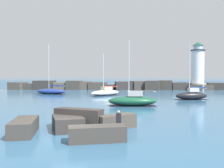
{
  "coord_description": "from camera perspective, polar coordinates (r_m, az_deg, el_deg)",
  "views": [
    {
      "loc": [
        3.44,
        -15.42,
        3.88
      ],
      "look_at": [
        1.65,
        30.29,
        2.3
      ],
      "focal_mm": 40.0,
      "sensor_mm": 36.0,
      "label": 1
    }
  ],
  "objects": [
    {
      "name": "ground_plane",
      "position": [
        16.27,
        -10.24,
        -11.85
      ],
      "size": [
        600.0,
        600.0,
        0.0
      ],
      "primitive_type": "plane",
      "color": "#336084"
    },
    {
      "name": "open_sea_beyond",
      "position": [
        128.29,
        0.7,
        0.25
      ],
      "size": [
        400.0,
        116.0,
        0.01
      ],
      "color": "#235175",
      "rests_on": "ground"
    },
    {
      "name": "breakwater_jetty",
      "position": [
        68.24,
        0.78,
        -0.4
      ],
      "size": [
        58.73,
        7.1,
        2.53
      ],
      "color": "#4C443D",
      "rests_on": "ground"
    },
    {
      "name": "lighthouse",
      "position": [
        70.45,
        19.0,
        3.16
      ],
      "size": [
        4.47,
        4.47,
        12.72
      ],
      "color": "gray",
      "rests_on": "ground"
    },
    {
      "name": "foreground_rocks",
      "position": [
        17.62,
        -8.94,
        -8.97
      ],
      "size": [
        8.64,
        6.0,
        1.42
      ],
      "color": "#423D38",
      "rests_on": "ground"
    },
    {
      "name": "sailboat_moored_0",
      "position": [
        31.84,
        4.74,
        -3.73
      ],
      "size": [
        6.25,
        2.62,
        8.29
      ],
      "color": "#195138",
      "rests_on": "ground"
    },
    {
      "name": "sailboat_moored_1",
      "position": [
        47.95,
        -1.5,
        -1.9
      ],
      "size": [
        6.29,
        6.06,
        8.04
      ],
      "color": "white",
      "rests_on": "ground"
    },
    {
      "name": "sailboat_moored_3",
      "position": [
        53.17,
        -13.74,
        -1.62
      ],
      "size": [
        7.32,
        4.26,
        10.24
      ],
      "color": "navy",
      "rests_on": "ground"
    },
    {
      "name": "sailboat_moored_4",
      "position": [
        41.74,
        17.75,
        -2.43
      ],
      "size": [
        5.54,
        2.77,
        8.89
      ],
      "color": "black",
      "rests_on": "ground"
    },
    {
      "name": "person_on_rocks",
      "position": [
        16.75,
        1.51,
        -8.41
      ],
      "size": [
        0.36,
        0.22,
        1.55
      ],
      "color": "#282833",
      "rests_on": "ground"
    }
  ]
}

